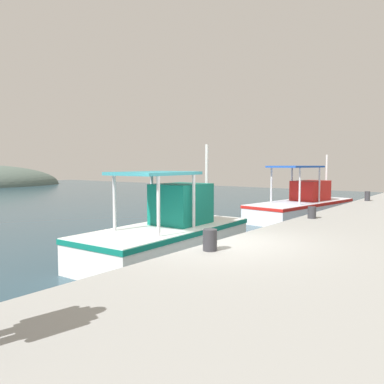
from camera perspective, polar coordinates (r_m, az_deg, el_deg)
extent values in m
cube|color=white|center=(10.19, -3.80, -7.53)|extent=(5.32, 2.25, 0.85)
cube|color=#0F7260|center=(10.12, -3.81, -5.63)|extent=(5.37, 2.29, 0.12)
cube|color=#0F7260|center=(10.55, -1.61, -1.76)|extent=(1.52, 1.28, 1.10)
cylinder|color=silver|center=(8.67, -5.04, -2.17)|extent=(0.08, 0.08, 1.37)
cylinder|color=silver|center=(9.63, -11.52, -1.60)|extent=(0.08, 0.08, 1.37)
cylinder|color=silver|center=(9.79, 0.26, -1.42)|extent=(0.08, 0.08, 1.37)
cylinder|color=silver|center=(10.65, -6.02, -0.99)|extent=(0.08, 0.08, 1.37)
cube|color=teal|center=(9.62, -5.61, 2.80)|extent=(2.19, 1.58, 0.08)
cylinder|color=silver|center=(11.59, 2.23, 1.59)|extent=(0.10, 0.10, 2.24)
cube|color=white|center=(18.18, 16.04, -2.59)|extent=(6.61, 2.84, 0.79)
cube|color=red|center=(18.15, 16.06, -1.60)|extent=(6.66, 2.88, 0.12)
cube|color=red|center=(18.81, 17.28, 0.22)|extent=(1.94, 1.42, 0.92)
cylinder|color=silver|center=(16.49, 15.80, 0.81)|extent=(0.08, 0.08, 1.55)
cylinder|color=silver|center=(17.21, 11.76, 1.02)|extent=(0.08, 0.08, 1.55)
cylinder|color=silver|center=(18.02, 18.49, 1.03)|extent=(0.08, 0.08, 1.55)
cylinder|color=silver|center=(18.68, 14.68, 1.21)|extent=(0.08, 0.08, 1.55)
cube|color=#1E4CB2|center=(17.56, 15.25, 3.67)|extent=(2.77, 1.80, 0.08)
cylinder|color=silver|center=(20.20, 19.44, 2.20)|extent=(0.10, 0.10, 2.17)
torus|color=orange|center=(19.04, 15.42, 0.31)|extent=(0.55, 0.17, 0.54)
cylinder|color=#333338|center=(7.51, 2.70, -7.17)|extent=(0.28, 0.28, 0.42)
cylinder|color=#333338|center=(12.48, 17.47, -2.94)|extent=(0.26, 0.26, 0.37)
cylinder|color=#333338|center=(19.36, 24.72, -0.55)|extent=(0.23, 0.23, 0.44)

